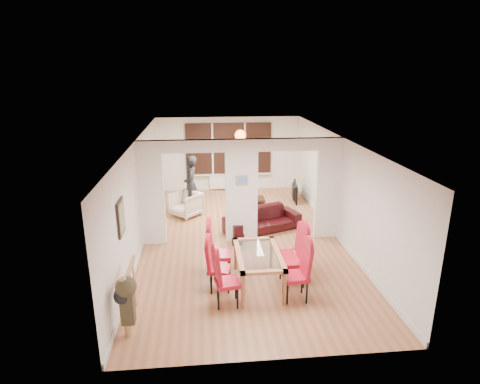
{
  "coord_description": "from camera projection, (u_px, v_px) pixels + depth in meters",
  "views": [
    {
      "loc": [
        -0.96,
        -9.47,
        4.24
      ],
      "look_at": [
        0.02,
        0.6,
        1.09
      ],
      "focal_mm": 30.0,
      "sensor_mm": 36.0,
      "label": 1
    }
  ],
  "objects": [
    {
      "name": "bowl",
      "position": [
        250.0,
        198.0,
        12.76
      ],
      "size": [
        0.19,
        0.19,
        0.05
      ],
      "primitive_type": "imported",
      "color": "black",
      "rests_on": "coffee_table"
    },
    {
      "name": "person",
      "position": [
        191.0,
        184.0,
        12.08
      ],
      "size": [
        0.64,
        0.42,
        1.74
      ],
      "primitive_type": "imported",
      "rotation": [
        0.0,
        0.0,
        -1.56
      ],
      "color": "black",
      "rests_on": "floor"
    },
    {
      "name": "dining_table",
      "position": [
        258.0,
        270.0,
        8.02
      ],
      "size": [
        0.88,
        1.56,
        0.73
      ],
      "primitive_type": null,
      "color": "#A2643C",
      "rests_on": "floor"
    },
    {
      "name": "pillar_photo",
      "position": [
        242.0,
        180.0,
        9.77
      ],
      "size": [
        0.3,
        0.03,
        0.25
      ],
      "primitive_type": "cube",
      "color": "#4C8CD8",
      "rests_on": "divider_wall"
    },
    {
      "name": "dining_chair_rb",
      "position": [
        292.0,
        257.0,
        8.05
      ],
      "size": [
        0.51,
        0.51,
        1.18
      ],
      "primitive_type": null,
      "rotation": [
        0.0,
        0.0,
        0.08
      ],
      "color": "#AB1125",
      "rests_on": "floor"
    },
    {
      "name": "sofa",
      "position": [
        262.0,
        219.0,
        10.84
      ],
      "size": [
        2.21,
        1.51,
        0.6
      ],
      "primitive_type": "imported",
      "rotation": [
        0.0,
        0.0,
        0.38
      ],
      "color": "black",
      "rests_on": "floor"
    },
    {
      "name": "shoes",
      "position": [
        237.0,
        242.0,
        10.04
      ],
      "size": [
        0.24,
        0.26,
        0.1
      ],
      "primitive_type": null,
      "color": "black",
      "rests_on": "floor"
    },
    {
      "name": "dining_chair_ra",
      "position": [
        296.0,
        272.0,
        7.52
      ],
      "size": [
        0.48,
        0.48,
        1.12
      ],
      "primitive_type": null,
      "rotation": [
        0.0,
        0.0,
        0.09
      ],
      "color": "#AB1125",
      "rests_on": "floor"
    },
    {
      "name": "wall_poster",
      "position": [
        121.0,
        218.0,
        7.36
      ],
      "size": [
        0.04,
        0.52,
        0.67
      ],
      "primitive_type": "cube",
      "color": "gray",
      "rests_on": "room_walls"
    },
    {
      "name": "dining_chair_lc",
      "position": [
        220.0,
        251.0,
        8.37
      ],
      "size": [
        0.5,
        0.5,
        1.16
      ],
      "primitive_type": null,
      "rotation": [
        0.0,
        0.0,
        -0.1
      ],
      "color": "#AB1125",
      "rests_on": "floor"
    },
    {
      "name": "stair_newel",
      "position": [
        131.0,
        290.0,
        6.93
      ],
      "size": [
        0.4,
        1.2,
        1.1
      ],
      "primitive_type": null,
      "color": "tan",
      "rests_on": "floor"
    },
    {
      "name": "dining_chair_la",
      "position": [
        227.0,
        279.0,
        7.35
      ],
      "size": [
        0.5,
        0.5,
        1.07
      ],
      "primitive_type": null,
      "rotation": [
        0.0,
        0.0,
        0.18
      ],
      "color": "#AB1125",
      "rests_on": "floor"
    },
    {
      "name": "coffee_table",
      "position": [
        247.0,
        202.0,
        12.8
      ],
      "size": [
        1.17,
        0.73,
        0.25
      ],
      "primitive_type": null,
      "rotation": [
        0.0,
        0.0,
        -0.17
      ],
      "color": "black",
      "rests_on": "floor"
    },
    {
      "name": "dining_chair_rc",
      "position": [
        291.0,
        251.0,
        8.51
      ],
      "size": [
        0.43,
        0.43,
        1.01
      ],
      "primitive_type": null,
      "rotation": [
        0.0,
        0.0,
        0.05
      ],
      "color": "#AB1125",
      "rests_on": "floor"
    },
    {
      "name": "pendant_light",
      "position": [
        240.0,
        135.0,
        12.87
      ],
      "size": [
        0.36,
        0.36,
        0.36
      ],
      "primitive_type": "sphere",
      "color": "orange",
      "rests_on": "room_walls"
    },
    {
      "name": "bottle",
      "position": [
        241.0,
        193.0,
        12.81
      ],
      "size": [
        0.07,
        0.07,
        0.3
      ],
      "primitive_type": "cylinder",
      "color": "#143F19",
      "rests_on": "coffee_table"
    },
    {
      "name": "radiator",
      "position": [
        229.0,
        182.0,
        14.43
      ],
      "size": [
        1.4,
        0.08,
        0.5
      ],
      "primitive_type": "cube",
      "color": "white",
      "rests_on": "floor"
    },
    {
      "name": "bay_window_blinds",
      "position": [
        229.0,
        149.0,
        14.12
      ],
      "size": [
        3.0,
        0.08,
        1.8
      ],
      "primitive_type": "cube",
      "color": "black",
      "rests_on": "room_walls"
    },
    {
      "name": "armchair",
      "position": [
        186.0,
        204.0,
        11.88
      ],
      "size": [
        1.1,
        1.1,
        0.72
      ],
      "primitive_type": "imported",
      "rotation": [
        0.0,
        0.0,
        -0.77
      ],
      "color": "beige",
      "rests_on": "floor"
    },
    {
      "name": "television",
      "position": [
        292.0,
        192.0,
        13.27
      ],
      "size": [
        1.06,
        0.3,
        0.61
      ],
      "primitive_type": "imported",
      "rotation": [
        0.0,
        0.0,
        1.42
      ],
      "color": "black",
      "rests_on": "floor"
    },
    {
      "name": "divider_wall",
      "position": [
        241.0,
        191.0,
        9.96
      ],
      "size": [
        5.0,
        0.18,
        2.6
      ],
      "primitive_type": "cube",
      "color": "white",
      "rests_on": "floor"
    },
    {
      "name": "dining_chair_lb",
      "position": [
        219.0,
        266.0,
        7.85
      ],
      "size": [
        0.5,
        0.5,
        1.04
      ],
      "primitive_type": null,
      "rotation": [
        0.0,
        0.0,
        -0.24
      ],
      "color": "#AB1125",
      "rests_on": "floor"
    },
    {
      "name": "room_walls",
      "position": [
        241.0,
        191.0,
        9.96
      ],
      "size": [
        5.0,
        9.0,
        2.6
      ],
      "primitive_type": null,
      "color": "silver",
      "rests_on": "floor"
    },
    {
      "name": "floor",
      "position": [
        241.0,
        239.0,
        10.34
      ],
      "size": [
        5.0,
        9.0,
        0.01
      ],
      "primitive_type": "cube",
      "color": "#A76B43",
      "rests_on": "ground"
    }
  ]
}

